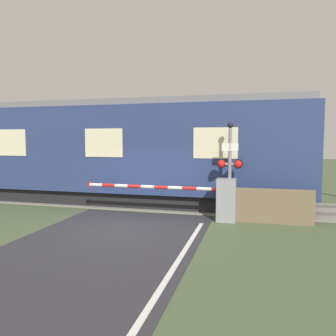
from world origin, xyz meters
The scene contains 6 objects.
ground_plane centered at (0.00, 0.00, 0.00)m, with size 80.00×80.00×0.00m, color #475638.
track_bed centered at (0.00, 3.81, 0.02)m, with size 36.00×3.20×0.13m.
train centered at (-1.82, 3.81, 2.12)m, with size 15.05×3.07×4.14m.
crossing_barrier centered at (2.44, 1.53, 0.74)m, with size 5.18×0.44×1.38m.
signal_post centered at (2.86, 1.71, 1.79)m, with size 0.83×0.26×3.15m.
roadside_fence centered at (3.95, 1.59, 0.55)m, with size 2.93×0.06×1.10m.
Camera 1 is at (3.59, -8.91, 2.59)m, focal length 35.00 mm.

